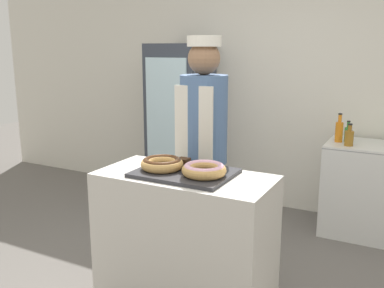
{
  "coord_description": "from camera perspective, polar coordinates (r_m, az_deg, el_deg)",
  "views": [
    {
      "loc": [
        1.25,
        -2.28,
        1.7
      ],
      "look_at": [
        0.0,
        0.1,
        1.09
      ],
      "focal_mm": 40.0,
      "sensor_mm": 36.0,
      "label": 1
    }
  ],
  "objects": [
    {
      "name": "baker_person",
      "position": [
        3.18,
        1.49,
        -0.76
      ],
      "size": [
        0.35,
        0.35,
        1.78
      ],
      "color": "#4C4C51",
      "rests_on": "ground_plane"
    },
    {
      "name": "bottle_orange",
      "position": [
        4.14,
        19.02,
        1.66
      ],
      "size": [
        0.07,
        0.07,
        0.27
      ],
      "color": "orange",
      "rests_on": "chest_freezer"
    },
    {
      "name": "donut_chocolate_glaze",
      "position": [
        2.75,
        -4.02,
        -2.56
      ],
      "size": [
        0.27,
        0.27,
        0.07
      ],
      "color": "tan",
      "rests_on": "serving_tray"
    },
    {
      "name": "brownie_back_right",
      "position": [
        2.81,
        2.54,
        -2.73
      ],
      "size": [
        0.08,
        0.08,
        0.03
      ],
      "color": "#382111",
      "rests_on": "serving_tray"
    },
    {
      "name": "bottle_green",
      "position": [
        4.17,
        20.06,
        1.29
      ],
      "size": [
        0.06,
        0.06,
        0.2
      ],
      "color": "#2D8C38",
      "rests_on": "chest_freezer"
    },
    {
      "name": "brownie_back_left",
      "position": [
        2.9,
        -1.18,
        -2.22
      ],
      "size": [
        0.08,
        0.08,
        0.03
      ],
      "color": "#382111",
      "rests_on": "serving_tray"
    },
    {
      "name": "donut_light_glaze",
      "position": [
        2.61,
        1.62,
        -3.37
      ],
      "size": [
        0.27,
        0.27,
        0.07
      ],
      "color": "tan",
      "rests_on": "serving_tray"
    },
    {
      "name": "bottle_amber",
      "position": [
        4.01,
        20.22,
        0.84
      ],
      "size": [
        0.08,
        0.08,
        0.2
      ],
      "color": "#99661E",
      "rests_on": "chest_freezer"
    },
    {
      "name": "serving_tray",
      "position": [
        2.72,
        -0.99,
        -3.87
      ],
      "size": [
        0.6,
        0.45,
        0.02
      ],
      "color": "#2D2D33",
      "rests_on": "display_counter"
    },
    {
      "name": "wall_back",
      "position": [
        4.6,
        12.0,
        8.06
      ],
      "size": [
        8.0,
        0.06,
        2.7
      ],
      "color": "silver",
      "rests_on": "ground_plane"
    },
    {
      "name": "chest_freezer",
      "position": [
        4.26,
        23.35,
        -5.73
      ],
      "size": [
        0.91,
        0.57,
        0.85
      ],
      "color": "silver",
      "rests_on": "ground_plane"
    },
    {
      "name": "display_counter",
      "position": [
        2.88,
        -0.95,
        -12.83
      ],
      "size": [
        1.13,
        0.55,
        0.91
      ],
      "color": "beige",
      "rests_on": "ground_plane"
    },
    {
      "name": "beverage_fridge",
      "position": [
        4.72,
        -1.54,
        2.59
      ],
      "size": [
        0.58,
        0.61,
        1.74
      ],
      "color": "#333842",
      "rests_on": "ground_plane"
    }
  ]
}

